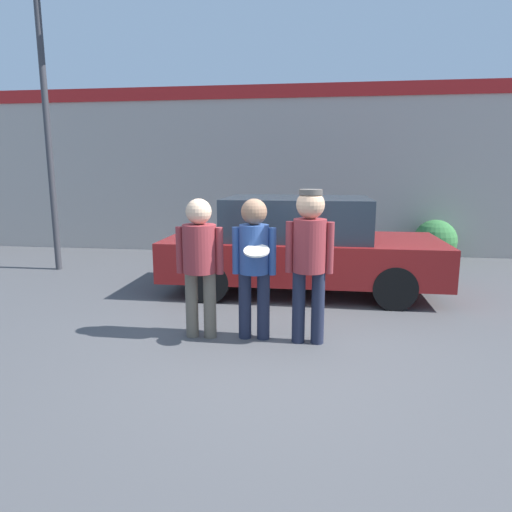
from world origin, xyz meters
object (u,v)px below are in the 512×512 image
(parked_car_near, at_px, (300,245))
(shrub, at_px, (435,241))
(person_right, at_px, (309,251))
(street_lamp, at_px, (56,96))
(person_left, at_px, (200,256))
(person_middle_with_frisbee, at_px, (254,257))

(parked_car_near, relative_size, shrub, 4.81)
(person_right, bearing_deg, parked_car_near, 94.74)
(parked_car_near, bearing_deg, street_lamp, 168.07)
(person_right, xyz_separation_m, shrub, (2.62, 5.18, -0.62))
(person_left, distance_m, parked_car_near, 2.54)
(person_right, relative_size, street_lamp, 0.33)
(person_left, distance_m, person_right, 1.28)
(person_middle_with_frisbee, relative_size, person_right, 0.94)
(person_right, bearing_deg, street_lamp, 145.86)
(person_left, bearing_deg, street_lamp, 137.53)
(person_right, height_order, street_lamp, street_lamp)
(person_left, distance_m, shrub, 6.49)
(person_middle_with_frisbee, relative_size, parked_car_near, 0.38)
(person_left, bearing_deg, shrub, 52.98)
(person_left, height_order, shrub, person_left)
(shrub, bearing_deg, person_middle_with_frisbee, -122.44)
(person_right, bearing_deg, person_left, 179.44)
(street_lamp, distance_m, shrub, 8.23)
(person_left, xyz_separation_m, person_middle_with_frisbee, (0.64, 0.04, -0.01))
(person_left, height_order, parked_car_near, person_left)
(person_middle_with_frisbee, relative_size, street_lamp, 0.31)
(person_middle_with_frisbee, distance_m, street_lamp, 5.81)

